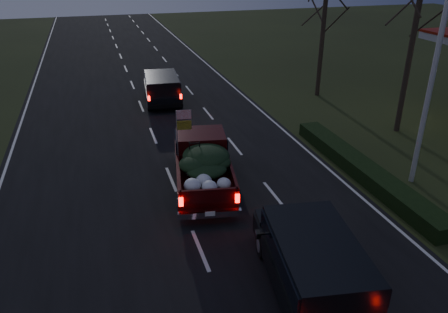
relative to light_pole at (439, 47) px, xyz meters
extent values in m
plane|color=black|center=(-9.50, -2.00, -5.48)|extent=(120.00, 120.00, 0.00)
cube|color=black|center=(-9.50, -2.00, -5.47)|extent=(14.00, 120.00, 0.02)
cube|color=black|center=(-1.70, 1.00, -5.18)|extent=(1.00, 10.00, 0.60)
cylinder|color=silver|center=(0.00, 0.00, -0.98)|extent=(0.20, 0.20, 9.00)
cylinder|color=black|center=(3.00, 5.00, -1.23)|extent=(0.28, 0.28, 8.50)
cylinder|color=black|center=(2.00, 12.00, -1.98)|extent=(0.28, 0.28, 7.00)
cube|color=#340707|center=(-8.34, 2.15, -4.84)|extent=(3.01, 5.60, 0.58)
cube|color=#340707|center=(-8.17, 3.09, -4.05)|extent=(2.23, 2.01, 0.96)
cube|color=black|center=(-8.17, 3.09, -3.94)|extent=(2.31, 1.93, 0.58)
cube|color=#340707|center=(-8.58, 0.79, -4.53)|extent=(2.45, 3.27, 0.06)
ellipsoid|color=black|center=(-8.43, 1.31, -4.05)|extent=(2.00, 2.18, 0.64)
cylinder|color=gray|center=(-9.28, 2.32, -3.30)|extent=(0.03, 0.03, 2.12)
cube|color=red|center=(-9.00, 2.27, -2.42)|extent=(0.55, 0.12, 0.36)
cube|color=gold|center=(-9.00, 2.27, -2.85)|extent=(0.55, 0.12, 0.36)
cube|color=black|center=(-8.07, 13.56, -4.85)|extent=(2.46, 5.05, 0.61)
cube|color=black|center=(-8.09, 13.31, -4.16)|extent=(2.22, 3.72, 0.82)
cube|color=black|center=(-8.09, 13.31, -4.08)|extent=(2.32, 3.63, 0.49)
cube|color=black|center=(-7.02, -4.63, -4.80)|extent=(2.96, 5.51, 0.65)
cube|color=black|center=(-7.06, -4.90, -4.06)|extent=(2.62, 4.09, 0.87)
cube|color=black|center=(-7.06, -4.90, -3.98)|extent=(2.71, 4.00, 0.52)
cube|color=black|center=(-8.12, -3.41, -4.19)|extent=(0.14, 0.25, 0.17)
camera|label=1|loc=(-12.05, -13.01, 3.09)|focal=35.00mm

